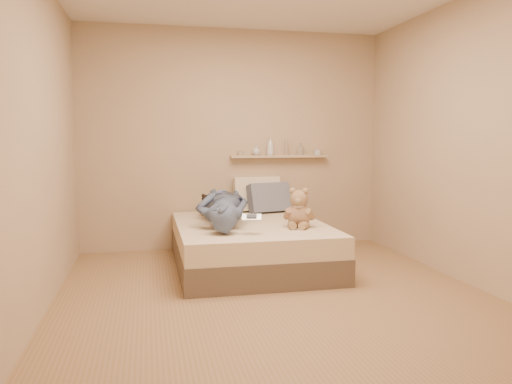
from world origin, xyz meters
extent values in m
plane|color=#95704D|center=(0.00, 0.00, 0.00)|extent=(3.80, 3.80, 0.00)
plane|color=tan|center=(0.00, 1.90, 1.30)|extent=(3.60, 0.00, 3.60)
plane|color=tan|center=(0.00, -1.90, 1.30)|extent=(3.60, 0.00, 3.60)
plane|color=tan|center=(-1.80, 0.00, 1.30)|extent=(0.00, 3.80, 3.80)
plane|color=tan|center=(1.80, 0.00, 1.30)|extent=(0.00, 3.80, 3.80)
cube|color=brown|center=(0.00, 0.93, 0.12)|extent=(1.50, 1.90, 0.25)
cube|color=beige|center=(0.00, 0.93, 0.35)|extent=(1.48, 1.88, 0.20)
cube|color=#B6B9BD|center=(-0.11, 0.33, 0.60)|extent=(0.19, 0.11, 0.06)
cube|color=black|center=(-0.11, 0.32, 0.62)|extent=(0.10, 0.06, 0.03)
sphere|color=#A27C58|center=(0.42, 0.60, 0.57)|extent=(0.24, 0.24, 0.24)
sphere|color=#986E53|center=(0.41, 0.58, 0.73)|extent=(0.18, 0.18, 0.18)
sphere|color=#8E764D|center=(0.35, 0.61, 0.81)|extent=(0.07, 0.07, 0.07)
sphere|color=#987C53|center=(0.47, 0.56, 0.81)|extent=(0.07, 0.07, 0.07)
sphere|color=olive|center=(0.38, 0.51, 0.71)|extent=(0.07, 0.07, 0.07)
cylinder|color=#90644D|center=(0.31, 0.61, 0.58)|extent=(0.07, 0.16, 0.13)
cylinder|color=olive|center=(0.51, 0.53, 0.58)|extent=(0.15, 0.16, 0.13)
cylinder|color=#92754D|center=(0.33, 0.53, 0.49)|extent=(0.10, 0.17, 0.08)
cylinder|color=#9F7C55|center=(0.43, 0.48, 0.49)|extent=(0.15, 0.17, 0.08)
cylinder|color=beige|center=(0.41, 0.58, 0.66)|extent=(0.16, 0.16, 0.02)
sphere|color=black|center=(-0.38, 1.54, 0.53)|extent=(0.16, 0.16, 0.16)
sphere|color=black|center=(-0.38, 1.53, 0.63)|extent=(0.11, 0.11, 0.11)
sphere|color=black|center=(-0.41, 1.53, 0.68)|extent=(0.04, 0.04, 0.04)
sphere|color=black|center=(-0.34, 1.53, 0.68)|extent=(0.04, 0.04, 0.04)
cube|color=beige|center=(0.25, 1.76, 0.65)|extent=(0.56, 0.26, 0.43)
cube|color=slate|center=(0.37, 1.62, 0.62)|extent=(0.54, 0.34, 0.37)
imported|color=#434E69|center=(-0.27, 1.00, 0.63)|extent=(0.77, 1.54, 0.35)
cube|color=tan|center=(0.55, 1.84, 1.10)|extent=(1.20, 0.12, 0.03)
cylinder|color=#A49F8D|center=(0.07, 1.84, 1.14)|extent=(0.07, 0.07, 0.05)
imported|color=silver|center=(0.26, 1.84, 1.17)|extent=(0.13, 0.13, 0.12)
imported|color=silver|center=(0.44, 1.84, 1.22)|extent=(0.12, 0.12, 0.22)
cylinder|color=silver|center=(0.64, 1.84, 1.21)|extent=(0.04, 0.04, 0.19)
imported|color=silver|center=(0.82, 1.84, 1.19)|extent=(0.10, 0.10, 0.15)
cylinder|color=#B8BCC1|center=(1.04, 1.84, 1.15)|extent=(0.09, 0.09, 0.06)
camera|label=1|loc=(-1.02, -4.02, 1.31)|focal=35.00mm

